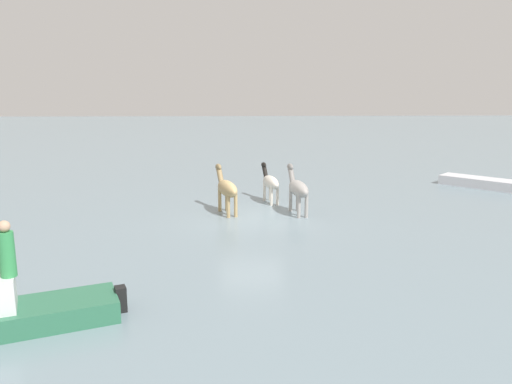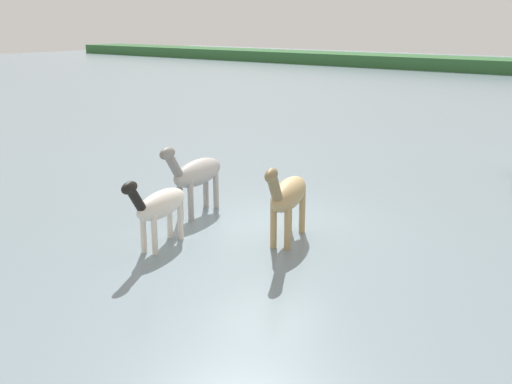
{
  "view_description": "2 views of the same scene",
  "coord_description": "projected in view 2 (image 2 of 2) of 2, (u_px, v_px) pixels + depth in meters",
  "views": [
    {
      "loc": [
        0.6,
        19.18,
        4.99
      ],
      "look_at": [
        -0.16,
        0.26,
        1.09
      ],
      "focal_mm": 35.16,
      "sensor_mm": 36.0,
      "label": 1
    },
    {
      "loc": [
        8.25,
        -10.91,
        4.66
      ],
      "look_at": [
        -0.61,
        0.23,
        0.63
      ],
      "focal_mm": 42.61,
      "sensor_mm": 36.0,
      "label": 2
    }
  ],
  "objects": [
    {
      "name": "horse_mid_herd",
      "position": [
        159.0,
        205.0,
        12.72
      ],
      "size": [
        0.89,
        2.17,
        1.68
      ],
      "rotation": [
        0.0,
        0.0,
        4.96
      ],
      "color": "silver",
      "rests_on": "ground_plane"
    },
    {
      "name": "ground_plane",
      "position": [
        270.0,
        224.0,
        14.43
      ],
      "size": [
        152.28,
        152.28,
        0.0
      ],
      "primitive_type": "plane",
      "color": "gray"
    },
    {
      "name": "horse_rear_stallion",
      "position": [
        288.0,
        195.0,
        13.03
      ],
      "size": [
        1.15,
        2.42,
        1.9
      ],
      "rotation": [
        0.0,
        0.0,
        5.04
      ],
      "color": "tan",
      "rests_on": "ground_plane"
    },
    {
      "name": "horse_chestnut_trailing",
      "position": [
        196.0,
        173.0,
        14.86
      ],
      "size": [
        0.9,
        2.46,
        1.9
      ],
      "rotation": [
        0.0,
        0.0,
        4.89
      ],
      "color": "#9E9993",
      "rests_on": "ground_plane"
    }
  ]
}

